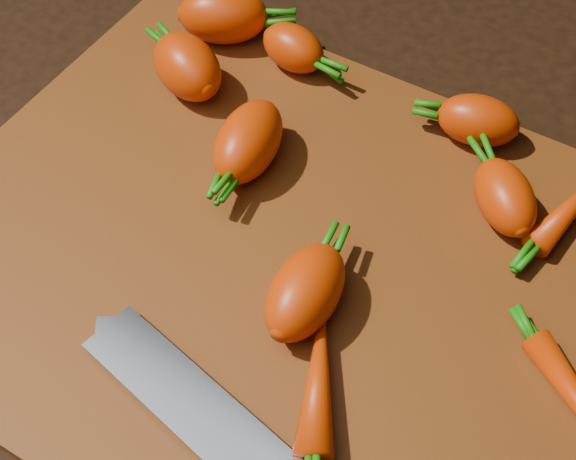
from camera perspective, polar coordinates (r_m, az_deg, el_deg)
The scene contains 12 objects.
ground at distance 0.56m, azimuth -0.52°, elevation -2.82°, with size 2.00×2.00×0.01m, color black.
cutting_board at distance 0.56m, azimuth -0.53°, elevation -2.19°, with size 0.50×0.40×0.01m, color brown.
carrot_0 at distance 0.69m, azimuth -4.62°, elevation 14.99°, with size 0.07×0.05×0.05m, color #CA2F00.
carrot_1 at distance 0.65m, azimuth -7.17°, elevation 11.45°, with size 0.07×0.05×0.05m, color #CA2F00.
carrot_2 at distance 0.59m, azimuth -2.84°, elevation 6.31°, with size 0.08×0.04×0.04m, color #CA2F00.
carrot_3 at distance 0.51m, azimuth 1.23°, elevation -4.41°, with size 0.07×0.04×0.04m, color #CA2F00.
carrot_4 at distance 0.62m, azimuth 13.35°, elevation 7.59°, with size 0.06×0.04×0.04m, color #CA2F00.
carrot_5 at distance 0.67m, azimuth 0.38°, elevation 12.82°, with size 0.06×0.04×0.04m, color #CA2F00.
carrot_6 at distance 0.58m, azimuth 15.16°, elevation 2.28°, with size 0.07×0.04×0.04m, color #CA2F00.
carrot_7 at distance 0.60m, azimuth 19.67°, elevation 1.70°, with size 0.10×0.02×0.02m, color #CA2F00.
carrot_9 at distance 0.49m, azimuth 2.14°, elevation -10.72°, with size 0.09×0.02×0.02m, color #CA2F00.
knife at distance 0.47m, azimuth -2.68°, elevation -15.90°, with size 0.35×0.10×0.02m.
Camera 1 is at (0.17, -0.27, 0.46)m, focal length 50.00 mm.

